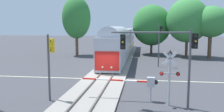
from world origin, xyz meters
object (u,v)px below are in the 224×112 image
object	(u,v)px
crossing_signal_mast	(170,72)
oak_far_right	(187,20)
crossing_gate_near	(142,82)
traffic_signal_median	(50,57)
maple_right_background	(211,22)
traffic_signal_far_side	(160,38)
commuter_train	(122,41)
traffic_signal_near_right	(166,48)
elm_centre_background	(152,25)
oak_behind_train	(76,18)

from	to	relation	value
crossing_signal_mast	oak_far_right	bearing A→B (deg)	77.76
crossing_gate_near	oak_far_right	size ratio (longest dim) A/B	0.54
crossing_signal_mast	oak_far_right	xyz separation A→B (m)	(5.93, 27.33, 4.14)
traffic_signal_median	maple_right_background	xyz separation A→B (m)	(18.08, 25.99, 2.94)
traffic_signal_far_side	maple_right_background	xyz separation A→B (m)	(9.13, 9.79, 2.36)
crossing_gate_near	maple_right_background	bearing A→B (deg)	65.62
commuter_train	traffic_signal_near_right	distance (m)	27.81
commuter_train	crossing_gate_near	xyz separation A→B (m)	(3.93, -26.05, -1.39)
commuter_train	elm_centre_background	bearing A→B (deg)	32.60
commuter_train	oak_behind_train	xyz separation A→B (m)	(-8.54, 0.12, 4.31)
crossing_gate_near	traffic_signal_median	size ratio (longest dim) A/B	1.15
traffic_signal_far_side	oak_far_right	xyz separation A→B (m)	(5.51, 11.15, 2.65)
commuter_train	traffic_signal_near_right	bearing A→B (deg)	-78.70
traffic_signal_far_side	maple_right_background	size ratio (longest dim) A/B	0.65
elm_centre_background	maple_right_background	size ratio (longest dim) A/B	1.08
crossing_signal_mast	oak_behind_train	xyz separation A→B (m)	(-14.31, 27.00, 4.71)
crossing_signal_mast	commuter_train	bearing A→B (deg)	102.11
traffic_signal_far_side	maple_right_background	world-z (taller)	maple_right_background
commuter_train	maple_right_background	bearing A→B (deg)	-3.41
maple_right_background	elm_centre_background	bearing A→B (deg)	155.41
traffic_signal_near_right	traffic_signal_median	distance (m)	8.25
commuter_train	crossing_gate_near	bearing A→B (deg)	-81.43
maple_right_background	traffic_signal_far_side	bearing A→B (deg)	-133.00
commuter_train	oak_behind_train	size ratio (longest dim) A/B	3.47
traffic_signal_near_right	traffic_signal_far_side	world-z (taller)	traffic_signal_far_side
crossing_signal_mast	traffic_signal_median	size ratio (longest dim) A/B	0.79
traffic_signal_far_side	elm_centre_background	bearing A→B (deg)	92.53
crossing_signal_mast	traffic_signal_median	xyz separation A→B (m)	(-8.53, -0.01, 0.92)
oak_behind_train	maple_right_background	xyz separation A→B (m)	(23.86, -1.03, -0.86)
crossing_gate_near	elm_centre_background	size ratio (longest dim) A/B	0.59
elm_centre_background	traffic_signal_median	bearing A→B (deg)	-105.28
maple_right_background	oak_far_right	distance (m)	3.88
crossing_signal_mast	maple_right_background	distance (m)	27.94
commuter_train	oak_far_right	world-z (taller)	oak_far_right
traffic_signal_far_side	oak_far_right	world-z (taller)	oak_far_right
traffic_signal_far_side	oak_far_right	bearing A→B (deg)	63.70
traffic_signal_near_right	commuter_train	bearing A→B (deg)	101.30
oak_behind_train	traffic_signal_far_side	bearing A→B (deg)	-36.31
elm_centre_background	maple_right_background	world-z (taller)	elm_centre_background
commuter_train	oak_far_right	size ratio (longest dim) A/B	3.67
commuter_train	elm_centre_background	xyz separation A→B (m)	(5.56, 3.55, 2.91)
crossing_signal_mast	oak_far_right	size ratio (longest dim) A/B	0.37
traffic_signal_far_side	elm_centre_background	world-z (taller)	elm_centre_background
commuter_train	maple_right_background	world-z (taller)	maple_right_background
commuter_train	crossing_signal_mast	size ratio (longest dim) A/B	9.82
elm_centre_background	crossing_signal_mast	bearing A→B (deg)	-89.60
traffic_signal_median	traffic_signal_far_side	size ratio (longest dim) A/B	0.85
crossing_gate_near	traffic_signal_far_side	distance (m)	15.71
traffic_signal_near_right	maple_right_background	size ratio (longest dim) A/B	0.63
traffic_signal_median	elm_centre_background	xyz separation A→B (m)	(8.32, 30.45, 2.39)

